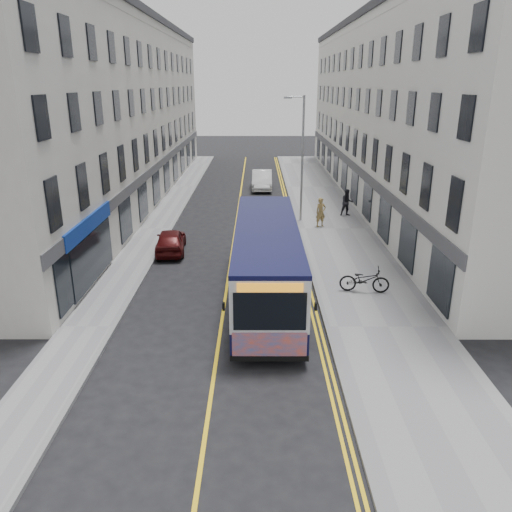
{
  "coord_description": "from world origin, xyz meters",
  "views": [
    {
      "loc": [
        1.35,
        -17.92,
        8.74
      ],
      "look_at": [
        1.32,
        2.52,
        1.6
      ],
      "focal_mm": 35.0,
      "sensor_mm": 36.0,
      "label": 1
    }
  ],
  "objects_px": {
    "streetlamp": "(301,155)",
    "bicycle": "(364,280)",
    "city_bus": "(266,260)",
    "car_maroon": "(171,241)",
    "pedestrian_near": "(321,212)",
    "pedestrian_far": "(347,203)",
    "car_white": "(262,180)"
  },
  "relations": [
    {
      "from": "streetlamp",
      "to": "bicycle",
      "type": "distance_m",
      "value": 12.63
    },
    {
      "from": "streetlamp",
      "to": "city_bus",
      "type": "bearing_deg",
      "value": -100.99
    },
    {
      "from": "city_bus",
      "to": "car_maroon",
      "type": "distance_m",
      "value": 8.09
    },
    {
      "from": "pedestrian_near",
      "to": "pedestrian_far",
      "type": "height_order",
      "value": "pedestrian_near"
    },
    {
      "from": "bicycle",
      "to": "pedestrian_near",
      "type": "height_order",
      "value": "pedestrian_near"
    },
    {
      "from": "streetlamp",
      "to": "car_maroon",
      "type": "distance_m",
      "value": 10.42
    },
    {
      "from": "pedestrian_far",
      "to": "car_white",
      "type": "bearing_deg",
      "value": 111.9
    },
    {
      "from": "bicycle",
      "to": "city_bus",
      "type": "bearing_deg",
      "value": 104.9
    },
    {
      "from": "city_bus",
      "to": "pedestrian_far",
      "type": "xyz_separation_m",
      "value": [
        5.73,
        13.63,
        -0.74
      ]
    },
    {
      "from": "streetlamp",
      "to": "car_maroon",
      "type": "height_order",
      "value": "streetlamp"
    },
    {
      "from": "bicycle",
      "to": "car_white",
      "type": "height_order",
      "value": "car_white"
    },
    {
      "from": "pedestrian_near",
      "to": "car_white",
      "type": "distance_m",
      "value": 12.77
    },
    {
      "from": "city_bus",
      "to": "pedestrian_near",
      "type": "relative_size",
      "value": 6.06
    },
    {
      "from": "city_bus",
      "to": "streetlamp",
      "type": "bearing_deg",
      "value": 79.01
    },
    {
      "from": "bicycle",
      "to": "car_white",
      "type": "xyz_separation_m",
      "value": [
        -4.21,
        22.65,
        0.11
      ]
    },
    {
      "from": "pedestrian_near",
      "to": "car_maroon",
      "type": "bearing_deg",
      "value": -171.25
    },
    {
      "from": "car_white",
      "to": "car_maroon",
      "type": "bearing_deg",
      "value": -106.18
    },
    {
      "from": "city_bus",
      "to": "pedestrian_far",
      "type": "bearing_deg",
      "value": 67.19
    },
    {
      "from": "city_bus",
      "to": "car_white",
      "type": "height_order",
      "value": "city_bus"
    },
    {
      "from": "streetlamp",
      "to": "car_maroon",
      "type": "xyz_separation_m",
      "value": [
        -7.47,
        -6.23,
        -3.73
      ]
    },
    {
      "from": "car_maroon",
      "to": "car_white",
      "type": "bearing_deg",
      "value": -111.82
    },
    {
      "from": "pedestrian_far",
      "to": "car_white",
      "type": "height_order",
      "value": "pedestrian_far"
    },
    {
      "from": "streetlamp",
      "to": "car_maroon",
      "type": "bearing_deg",
      "value": -140.2
    },
    {
      "from": "bicycle",
      "to": "pedestrian_far",
      "type": "relative_size",
      "value": 1.17
    },
    {
      "from": "pedestrian_near",
      "to": "streetlamp",
      "type": "bearing_deg",
      "value": 108.18
    },
    {
      "from": "pedestrian_near",
      "to": "car_maroon",
      "type": "distance_m",
      "value": 9.86
    },
    {
      "from": "city_bus",
      "to": "pedestrian_near",
      "type": "xyz_separation_m",
      "value": [
        3.61,
        10.9,
        -0.73
      ]
    },
    {
      "from": "car_white",
      "to": "car_maroon",
      "type": "relative_size",
      "value": 1.26
    },
    {
      "from": "bicycle",
      "to": "car_white",
      "type": "distance_m",
      "value": 23.04
    },
    {
      "from": "pedestrian_far",
      "to": "car_maroon",
      "type": "bearing_deg",
      "value": -154.44
    },
    {
      "from": "bicycle",
      "to": "car_maroon",
      "type": "xyz_separation_m",
      "value": [
        -9.31,
        5.71,
        -0.03
      ]
    },
    {
      "from": "pedestrian_near",
      "to": "car_maroon",
      "type": "height_order",
      "value": "pedestrian_near"
    }
  ]
}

